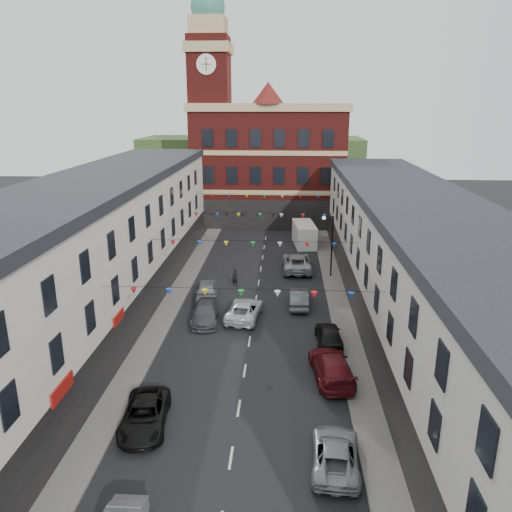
% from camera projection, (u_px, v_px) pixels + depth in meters
% --- Properties ---
extents(ground, '(160.00, 160.00, 0.00)m').
position_uv_depth(ground, '(249.00, 341.00, 34.85)').
color(ground, black).
rests_on(ground, ground).
extents(pavement_left, '(1.80, 64.00, 0.15)m').
position_uv_depth(pavement_left, '(159.00, 326.00, 37.13)').
color(pavement_left, '#605E5B').
rests_on(pavement_left, ground).
extents(pavement_right, '(1.80, 64.00, 0.15)m').
position_uv_depth(pavement_right, '(346.00, 331.00, 36.35)').
color(pavement_right, '#605E5B').
rests_on(pavement_right, ground).
extents(terrace_left, '(8.40, 56.00, 10.70)m').
position_uv_depth(terrace_left, '(82.00, 261.00, 34.91)').
color(terrace_left, beige).
rests_on(terrace_left, ground).
extents(terrace_right, '(8.40, 56.00, 9.70)m').
position_uv_depth(terrace_right, '(424.00, 275.00, 33.72)').
color(terrace_right, '#B4B1A9').
rests_on(terrace_right, ground).
extents(civic_building, '(20.60, 13.30, 18.50)m').
position_uv_depth(civic_building, '(269.00, 163.00, 68.70)').
color(civic_building, maroon).
rests_on(civic_building, ground).
extents(clock_tower, '(5.60, 5.60, 30.00)m').
position_uv_depth(clock_tower, '(211.00, 112.00, 64.32)').
color(clock_tower, maroon).
rests_on(clock_tower, ground).
extents(distant_hill, '(40.00, 14.00, 10.00)m').
position_uv_depth(distant_hill, '(252.00, 165.00, 92.80)').
color(distant_hill, '#314D24').
rests_on(distant_hill, ground).
extents(street_lamp, '(1.10, 0.36, 6.00)m').
position_uv_depth(street_lamp, '(330.00, 238.00, 46.70)').
color(street_lamp, black).
rests_on(street_lamp, ground).
extents(car_left_c, '(2.72, 5.01, 1.33)m').
position_uv_depth(car_left_c, '(145.00, 415.00, 25.49)').
color(car_left_c, black).
rests_on(car_left_c, ground).
extents(car_left_d, '(2.26, 4.90, 1.39)m').
position_uv_depth(car_left_d, '(205.00, 313.00, 37.94)').
color(car_left_d, '#46484F').
rests_on(car_left_d, ground).
extents(car_left_e, '(2.32, 4.70, 1.54)m').
position_uv_depth(car_left_e, '(206.00, 292.00, 41.80)').
color(car_left_e, gray).
rests_on(car_left_e, ground).
extents(car_right_b, '(2.45, 4.73, 1.27)m').
position_uv_depth(car_right_b, '(335.00, 454.00, 22.73)').
color(car_right_b, gray).
rests_on(car_right_b, ground).
extents(car_right_c, '(2.78, 5.61, 1.57)m').
position_uv_depth(car_right_c, '(332.00, 366.00, 30.00)').
color(car_right_c, maroon).
rests_on(car_right_c, ground).
extents(car_right_d, '(1.83, 4.25, 1.43)m').
position_uv_depth(car_right_d, '(329.00, 335.00, 34.22)').
color(car_right_d, black).
rests_on(car_right_d, ground).
extents(car_right_e, '(1.55, 4.30, 1.41)m').
position_uv_depth(car_right_e, '(299.00, 298.00, 40.75)').
color(car_right_e, '#575C60').
rests_on(car_right_e, ground).
extents(car_right_f, '(2.90, 6.02, 1.65)m').
position_uv_depth(car_right_f, '(297.00, 262.00, 49.56)').
color(car_right_f, '#A5A8AA').
rests_on(car_right_f, ground).
extents(moving_car, '(2.96, 5.33, 1.41)m').
position_uv_depth(moving_car, '(244.00, 310.00, 38.43)').
color(moving_car, silver).
rests_on(moving_car, ground).
extents(white_van, '(2.83, 5.99, 2.56)m').
position_uv_depth(white_van, '(304.00, 234.00, 58.42)').
color(white_van, white).
rests_on(white_van, ground).
extents(pedestrian, '(0.68, 0.54, 1.63)m').
position_uv_depth(pedestrian, '(235.00, 278.00, 45.12)').
color(pedestrian, black).
rests_on(pedestrian, ground).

